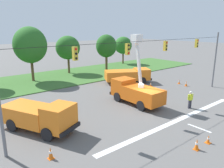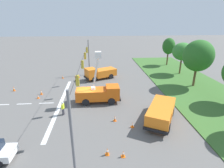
{
  "view_description": "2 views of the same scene",
  "coord_description": "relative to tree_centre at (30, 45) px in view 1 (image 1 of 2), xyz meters",
  "views": [
    {
      "loc": [
        -15.49,
        -13.49,
        7.81
      ],
      "look_at": [
        -1.89,
        3.16,
        2.2
      ],
      "focal_mm": 35.0,
      "sensor_mm": 36.0,
      "label": 1
    },
    {
      "loc": [
        22.61,
        1.82,
        11.1
      ],
      "look_at": [
        -1.58,
        3.82,
        1.98
      ],
      "focal_mm": 28.0,
      "sensor_mm": 36.0,
      "label": 2
    }
  ],
  "objects": [
    {
      "name": "road_worker",
      "position": [
        8.0,
        -20.89,
        -4.34
      ],
      "size": [
        0.63,
        0.34,
        1.77
      ],
      "color": "#383842",
      "rests_on": "ground"
    },
    {
      "name": "lane_markings",
      "position": [
        4.62,
        -23.35,
        -5.33
      ],
      "size": [
        17.6,
        15.25,
        0.01
      ],
      "color": "silver",
      "rests_on": "ground"
    },
    {
      "name": "tree_east",
      "position": [
        6.9,
        1.78,
        -0.9
      ],
      "size": [
        4.15,
        3.8,
        6.45
      ],
      "color": "brown",
      "rests_on": "ground"
    },
    {
      "name": "traffic_cone_foreground_left",
      "position": [
        15.53,
        -14.57,
        -5.04
      ],
      "size": [
        0.36,
        0.36,
        0.63
      ],
      "color": "orange",
      "rests_on": "ground"
    },
    {
      "name": "traffic_cone_far_right",
      "position": [
        15.19,
        -15.92,
        -4.97
      ],
      "size": [
        0.36,
        0.36,
        0.74
      ],
      "color": "orange",
      "rests_on": "ground"
    },
    {
      "name": "signal_gantry",
      "position": [
        4.6,
        -18.32,
        -0.76
      ],
      "size": [
        26.2,
        0.33,
        7.2
      ],
      "color": "slate",
      "rests_on": "ground"
    },
    {
      "name": "tree_east_end",
      "position": [
        21.04,
        3.46,
        -1.32
      ],
      "size": [
        3.77,
        3.64,
        5.87
      ],
      "color": "brown",
      "rests_on": "ground"
    },
    {
      "name": "traffic_cone_foreground_right",
      "position": [
        2.93,
        -25.47,
        -5.05
      ],
      "size": [
        0.36,
        0.36,
        0.6
      ],
      "color": "orange",
      "rests_on": "ground"
    },
    {
      "name": "traffic_cone_lane_edge_b",
      "position": [
        -6.32,
        -20.32,
        -4.95
      ],
      "size": [
        0.36,
        0.36,
        0.78
      ],
      "color": "orange",
      "rests_on": "ground"
    },
    {
      "name": "traffic_cone_mid_left",
      "position": [
        9.93,
        -14.74,
        -5.01
      ],
      "size": [
        0.36,
        0.36,
        0.67
      ],
      "color": "orange",
      "rests_on": "ground"
    },
    {
      "name": "tree_centre",
      "position": [
        0.0,
        0.0,
        0.0
      ],
      "size": [
        4.68,
        4.95,
        7.94
      ],
      "color": "brown",
      "rests_on": "ground"
    },
    {
      "name": "utility_truck_support_near",
      "position": [
        -5.3,
        -16.18,
        -4.12
      ],
      "size": [
        4.74,
        6.53,
        2.34
      ],
      "color": "orange",
      "rests_on": "ground"
    },
    {
      "name": "tree_far_east",
      "position": [
        13.7,
        -0.09,
        -0.87
      ],
      "size": [
        3.84,
        3.62,
        6.56
      ],
      "color": "brown",
      "rests_on": "ground"
    },
    {
      "name": "utility_truck_bucket_lift",
      "position": [
        4.81,
        -16.48,
        -3.91
      ],
      "size": [
        2.34,
        6.13,
        7.13
      ],
      "color": "orange",
      "rests_on": "ground"
    },
    {
      "name": "grass_verge",
      "position": [
        4.62,
        -0.32,
        -5.29
      ],
      "size": [
        56.0,
        12.0,
        0.1
      ],
      "primitive_type": "cube",
      "color": "#3D6B2D",
      "rests_on": "ground"
    },
    {
      "name": "traffic_cone_near_bucket",
      "position": [
        1.52,
        -25.41,
        -4.95
      ],
      "size": [
        0.36,
        0.36,
        0.77
      ],
      "color": "orange",
      "rests_on": "ground"
    },
    {
      "name": "traffic_cone_mid_right",
      "position": [
        11.32,
        -12.96,
        -5.04
      ],
      "size": [
        0.36,
        0.36,
        0.62
      ],
      "color": "orange",
      "rests_on": "ground"
    },
    {
      "name": "ground_plane",
      "position": [
        4.62,
        -18.32,
        -5.34
      ],
      "size": [
        200.0,
        200.0,
        0.0
      ],
      "primitive_type": "plane",
      "color": "#605E5B"
    },
    {
      "name": "utility_truck_support_far",
      "position": [
        10.3,
        -9.51,
        -4.19
      ],
      "size": [
        6.84,
        5.28,
        2.01
      ],
      "color": "orange",
      "rests_on": "ground"
    }
  ]
}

